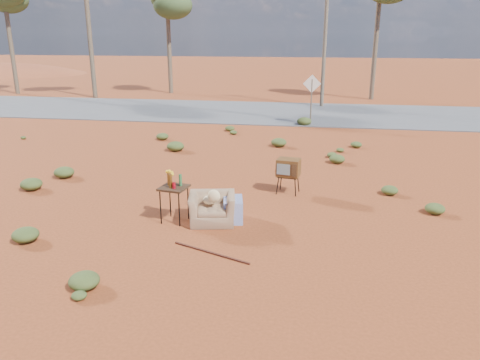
# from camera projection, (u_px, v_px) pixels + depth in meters

# --- Properties ---
(ground) EXTENTS (140.00, 140.00, 0.00)m
(ground) POSITION_uv_depth(u_px,v_px,m) (224.00, 233.00, 9.59)
(ground) COLOR brown
(ground) RESTS_ON ground
(highway) EXTENTS (140.00, 7.00, 0.04)m
(highway) POSITION_uv_depth(u_px,v_px,m) (282.00, 113.00, 23.70)
(highway) COLOR #565659
(highway) RESTS_ON ground
(armchair) EXTENTS (1.22, 0.93, 0.85)m
(armchair) POSITION_uv_depth(u_px,v_px,m) (216.00, 205.00, 10.03)
(armchair) COLOR #8A674B
(armchair) RESTS_ON ground
(tv_unit) EXTENTS (0.62, 0.54, 0.90)m
(tv_unit) POSITION_uv_depth(u_px,v_px,m) (288.00, 168.00, 11.75)
(tv_unit) COLOR black
(tv_unit) RESTS_ON ground
(side_table) EXTENTS (0.64, 0.64, 1.10)m
(side_table) POSITION_uv_depth(u_px,v_px,m) (173.00, 185.00, 9.97)
(side_table) COLOR #341F13
(side_table) RESTS_ON ground
(rusty_bar) EXTENTS (1.57, 0.68, 0.04)m
(rusty_bar) POSITION_uv_depth(u_px,v_px,m) (211.00, 253.00, 8.67)
(rusty_bar) COLOR #521F15
(rusty_bar) RESTS_ON ground
(road_sign) EXTENTS (0.78, 0.06, 2.19)m
(road_sign) POSITION_uv_depth(u_px,v_px,m) (312.00, 91.00, 20.19)
(road_sign) COLOR brown
(road_sign) RESTS_ON ground
(eucalyptus_near_left) EXTENTS (3.20, 3.20, 6.60)m
(eucalyptus_near_left) POSITION_uv_depth(u_px,v_px,m) (167.00, 7.00, 29.87)
(eucalyptus_near_left) COLOR brown
(eucalyptus_near_left) RESTS_ON ground
(utility_pole_center) EXTENTS (1.40, 0.20, 8.00)m
(utility_pole_center) POSITION_uv_depth(u_px,v_px,m) (326.00, 28.00, 24.49)
(utility_pole_center) COLOR brown
(utility_pole_center) RESTS_ON ground
(scrub_patch) EXTENTS (17.49, 8.07, 0.33)m
(scrub_patch) POSITION_uv_depth(u_px,v_px,m) (226.00, 166.00, 13.83)
(scrub_patch) COLOR #3C4A20
(scrub_patch) RESTS_ON ground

